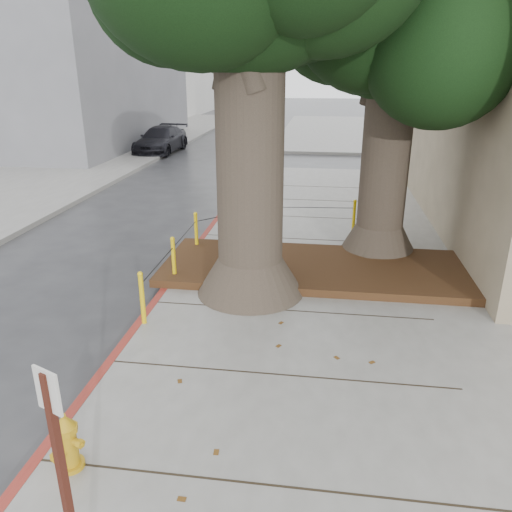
{
  "coord_description": "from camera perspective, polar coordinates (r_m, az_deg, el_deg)",
  "views": [
    {
      "loc": [
        1.03,
        -5.98,
        4.22
      ],
      "look_at": [
        -0.12,
        2.16,
        1.1
      ],
      "focal_mm": 35.0,
      "sensor_mm": 36.0,
      "label": 1
    }
  ],
  "objects": [
    {
      "name": "planter_bed",
      "position": [
        10.65,
        6.74,
        -1.35
      ],
      "size": [
        6.4,
        2.6,
        0.16
      ],
      "primitive_type": "cube",
      "color": "black",
      "rests_on": "sidewalk_main"
    },
    {
      "name": "bollard_ring",
      "position": [
        11.11,
        -2.24,
        2.11
      ],
      "size": [
        3.79,
        5.39,
        0.95
      ],
      "color": "yellow",
      "rests_on": "sidewalk_main"
    },
    {
      "name": "building_far_white",
      "position": [
        54.17,
        -12.53,
        23.82
      ],
      "size": [
        12.0,
        18.0,
        15.0
      ],
      "primitive_type": "cube",
      "color": "silver",
      "rests_on": "ground"
    },
    {
      "name": "car_silver",
      "position": [
        26.45,
        18.78,
        11.98
      ],
      "size": [
        3.87,
        1.61,
        1.31
      ],
      "primitive_type": "imported",
      "rotation": [
        0.0,
        0.0,
        1.55
      ],
      "color": "#98989D",
      "rests_on": "ground"
    },
    {
      "name": "building_far_grey",
      "position": [
        32.29,
        -23.64,
        22.37
      ],
      "size": [
        12.0,
        16.0,
        12.0
      ],
      "primitive_type": "cube",
      "color": "slate",
      "rests_on": "ground"
    },
    {
      "name": "ground",
      "position": [
        7.39,
        -1.47,
        -14.04
      ],
      "size": [
        140.0,
        140.0,
        0.0
      ],
      "primitive_type": "plane",
      "color": "#28282B",
      "rests_on": "ground"
    },
    {
      "name": "tree_far",
      "position": [
        11.44,
        17.63,
        23.92
      ],
      "size": [
        4.5,
        3.8,
        7.17
      ],
      "color": "#4C3F33",
      "rests_on": "sidewalk_main"
    },
    {
      "name": "sidewalk_far",
      "position": [
        36.56,
        16.23,
        13.49
      ],
      "size": [
        16.0,
        20.0,
        0.15
      ],
      "primitive_type": "cube",
      "color": "slate",
      "rests_on": "ground"
    },
    {
      "name": "fire_hydrant",
      "position": [
        6.01,
        -20.76,
        -19.26
      ],
      "size": [
        0.37,
        0.36,
        0.69
      ],
      "rotation": [
        0.0,
        0.0,
        -0.29
      ],
      "color": "gold",
      "rests_on": "sidewalk_main"
    },
    {
      "name": "signpost",
      "position": [
        4.08,
        -20.96,
        -23.77
      ],
      "size": [
        0.21,
        0.11,
        2.29
      ],
      "rotation": [
        0.0,
        0.0,
        -0.41
      ],
      "color": "#471911",
      "rests_on": "sidewalk_main"
    },
    {
      "name": "curb_red",
      "position": [
        9.91,
        -10.59,
        -4.31
      ],
      "size": [
        0.14,
        26.0,
        0.16
      ],
      "primitive_type": "cube",
      "color": "maroon",
      "rests_on": "ground"
    },
    {
      "name": "car_dark",
      "position": [
        27.24,
        -10.8,
        12.92
      ],
      "size": [
        2.02,
        4.6,
        1.32
      ],
      "primitive_type": "imported",
      "rotation": [
        0.0,
        0.0,
        -0.04
      ],
      "color": "black",
      "rests_on": "ground"
    }
  ]
}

